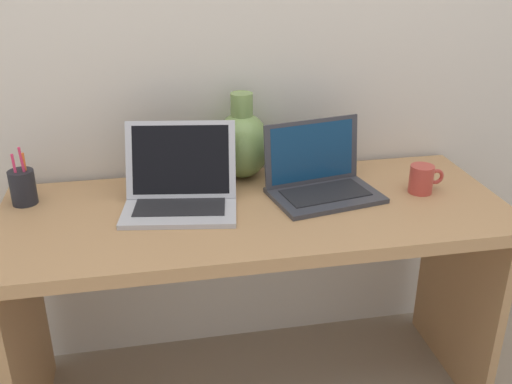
{
  "coord_description": "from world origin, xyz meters",
  "views": [
    {
      "loc": [
        -0.3,
        -1.56,
        1.49
      ],
      "look_at": [
        0.0,
        0.0,
        0.77
      ],
      "focal_mm": 41.23,
      "sensor_mm": 36.0,
      "label": 1
    }
  ],
  "objects_px": {
    "coffee_mug": "(422,179)",
    "pen_cup": "(23,187)",
    "laptop_left": "(181,185)",
    "green_vase": "(242,143)",
    "laptop_right": "(319,175)"
  },
  "relations": [
    {
      "from": "pen_cup",
      "to": "laptop_left",
      "type": "bearing_deg",
      "value": -11.3
    },
    {
      "from": "laptop_right",
      "to": "pen_cup",
      "type": "xyz_separation_m",
      "value": [
        -0.9,
        0.09,
        -0.0
      ]
    },
    {
      "from": "green_vase",
      "to": "pen_cup",
      "type": "relative_size",
      "value": 1.55
    },
    {
      "from": "laptop_left",
      "to": "green_vase",
      "type": "xyz_separation_m",
      "value": [
        0.22,
        0.18,
        0.06
      ]
    },
    {
      "from": "laptop_left",
      "to": "coffee_mug",
      "type": "bearing_deg",
      "value": -4.19
    },
    {
      "from": "coffee_mug",
      "to": "laptop_left",
      "type": "bearing_deg",
      "value": 175.81
    },
    {
      "from": "laptop_left",
      "to": "green_vase",
      "type": "bearing_deg",
      "value": 39.58
    },
    {
      "from": "green_vase",
      "to": "pen_cup",
      "type": "distance_m",
      "value": 0.69
    },
    {
      "from": "coffee_mug",
      "to": "pen_cup",
      "type": "height_order",
      "value": "pen_cup"
    },
    {
      "from": "coffee_mug",
      "to": "pen_cup",
      "type": "distance_m",
      "value": 1.23
    },
    {
      "from": "laptop_left",
      "to": "laptop_right",
      "type": "distance_m",
      "value": 0.43
    },
    {
      "from": "laptop_right",
      "to": "coffee_mug",
      "type": "height_order",
      "value": "laptop_right"
    },
    {
      "from": "laptop_right",
      "to": "pen_cup",
      "type": "relative_size",
      "value": 1.96
    },
    {
      "from": "laptop_left",
      "to": "coffee_mug",
      "type": "height_order",
      "value": "laptop_left"
    },
    {
      "from": "laptop_left",
      "to": "green_vase",
      "type": "relative_size",
      "value": 1.28
    }
  ]
}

